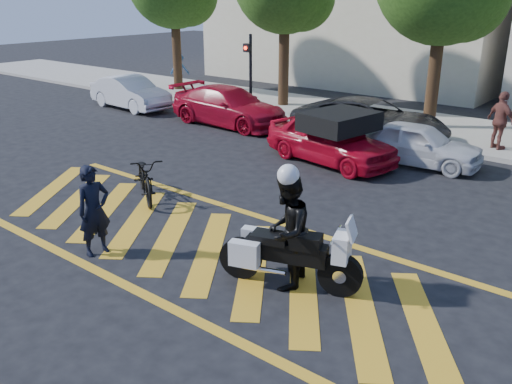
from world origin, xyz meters
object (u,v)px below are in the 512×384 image
Objects in this scene: parked_far_left at (130,93)px; bicycle at (145,177)px; officer_bike at (94,211)px; parked_left at (229,106)px; parked_mid_left at (370,121)px; red_convertible at (331,139)px; officer_moto at (287,232)px; parked_mid_right at (418,144)px; police_motorcycle at (287,254)px.

bicycle is at bearing -123.14° from parked_far_left.
officer_bike is 3.00m from bicycle.
parked_mid_left is at bearing -77.68° from parked_left.
parked_left reaches higher than parked_far_left.
red_convertible reaches higher than parked_far_left.
parked_mid_left is (0.17, 10.64, -0.16)m from officer_bike.
parked_far_left is at bearing 95.09° from parked_left.
red_convertible is 2.80m from parked_mid_left.
officer_bike is 0.88× the size of officer_moto.
bicycle is 5.26m from officer_moto.
officer_moto reaches higher than bicycle.
officer_moto reaches higher than red_convertible.
parked_mid_right reaches higher than bicycle.
police_motorcycle is (5.11, -1.25, 0.05)m from bicycle.
red_convertible is at bearing 119.03° from parked_mid_right.
parked_far_left is at bearing 91.83° from parked_mid_left.
officer_moto is 0.48× the size of red_convertible.
bicycle is (-1.57, 2.53, -0.33)m from officer_bike.
bicycle is at bearing 147.48° from police_motorcycle.
bicycle is at bearing -122.43° from officer_moto.
parked_mid_right is at bearing -45.95° from red_convertible.
parked_left is at bearing 117.42° from police_motorcycle.
parked_mid_right is at bearing 169.12° from officer_moto.
parked_far_left is at bearing 86.01° from bicycle.
officer_bike is 0.85× the size of bicycle.
parked_left is at bearing 36.38° from officer_bike.
red_convertible is at bearing 13.20° from bicycle.
officer_bike is 9.56m from parked_mid_right.
bicycle is at bearing 40.08° from officer_bike.
bicycle is at bearing 162.21° from parked_mid_left.
officer_moto is 0.55× the size of parked_mid_right.
parked_far_left is (-10.79, 1.39, -0.02)m from red_convertible.
parked_far_left is (-10.43, 9.24, -0.20)m from officer_bike.
parked_left is at bearing 82.32° from red_convertible.
parked_left is at bearing 95.42° from parked_mid_left.
officer_bike reaches higher than parked_far_left.
parked_mid_left is at bearing 13.96° from red_convertible.
officer_moto reaches higher than police_motorcycle.
bicycle is 0.57× the size of parked_mid_right.
officer_bike reaches higher than parked_left.
bicycle is 0.43× the size of parked_left.
parked_mid_left reaches higher than parked_left.
parked_mid_right reaches higher than police_motorcycle.
officer_moto is at bearing -144.32° from red_convertible.
parked_mid_left is (10.60, 1.40, 0.04)m from parked_far_left.
parked_mid_left reaches higher than bicycle.
officer_moto is (5.09, -1.24, 0.45)m from bicycle.
parked_mid_right is (-1.10, 7.95, -0.38)m from officer_moto.
red_convertible is 5.77m from parked_left.
officer_moto is 0.39× the size of parked_mid_left.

